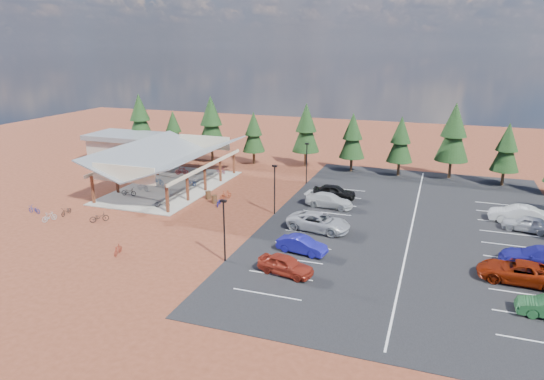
% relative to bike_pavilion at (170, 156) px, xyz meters
% --- Properties ---
extents(ground, '(140.00, 140.00, 0.00)m').
position_rel_bike_pavilion_xyz_m(ground, '(10.00, -7.00, -3.82)').
color(ground, '#622C19').
rests_on(ground, ground).
extents(asphalt_lot, '(27.00, 44.00, 0.04)m').
position_rel_bike_pavilion_xyz_m(asphalt_lot, '(28.50, -4.00, -3.80)').
color(asphalt_lot, black).
rests_on(asphalt_lot, ground).
extents(concrete_pad, '(10.60, 18.60, 0.10)m').
position_rel_bike_pavilion_xyz_m(concrete_pad, '(0.00, 0.00, -3.77)').
color(concrete_pad, gray).
rests_on(concrete_pad, ground).
extents(bike_pavilion, '(11.65, 19.40, 4.97)m').
position_rel_bike_pavilion_xyz_m(bike_pavilion, '(0.00, 0.00, 0.00)').
color(bike_pavilion, '#532317').
rests_on(bike_pavilion, concrete_pad).
extents(outbuilding, '(11.00, 7.00, 3.90)m').
position_rel_bike_pavilion_xyz_m(outbuilding, '(-14.00, 11.00, -1.80)').
color(outbuilding, '#ADA593').
rests_on(outbuilding, ground).
extents(lamp_post_0, '(0.50, 0.25, 5.14)m').
position_rel_bike_pavilion_xyz_m(lamp_post_0, '(15.00, -17.00, -0.85)').
color(lamp_post_0, black).
rests_on(lamp_post_0, ground).
extents(lamp_post_1, '(0.50, 0.25, 5.14)m').
position_rel_bike_pavilion_xyz_m(lamp_post_1, '(15.00, -5.00, -0.85)').
color(lamp_post_1, black).
rests_on(lamp_post_1, ground).
extents(lamp_post_2, '(0.50, 0.25, 5.14)m').
position_rel_bike_pavilion_xyz_m(lamp_post_2, '(15.00, 7.00, -0.85)').
color(lamp_post_2, black).
rests_on(lamp_post_2, ground).
extents(trash_bin_0, '(0.60, 0.60, 0.90)m').
position_rel_bike_pavilion_xyz_m(trash_bin_0, '(7.66, -3.86, -3.37)').
color(trash_bin_0, '#482E19').
rests_on(trash_bin_0, ground).
extents(trash_bin_1, '(0.60, 0.60, 0.90)m').
position_rel_bike_pavilion_xyz_m(trash_bin_1, '(6.32, -2.68, -3.37)').
color(trash_bin_1, '#482E19').
rests_on(trash_bin_1, ground).
extents(pine_0, '(4.05, 4.05, 9.42)m').
position_rel_bike_pavilion_xyz_m(pine_0, '(-14.42, 15.41, 1.93)').
color(pine_0, '#382314').
rests_on(pine_0, ground).
extents(pine_1, '(3.09, 3.09, 7.20)m').
position_rel_bike_pavilion_xyz_m(pine_1, '(-7.86, 14.26, 0.57)').
color(pine_1, '#382314').
rests_on(pine_1, ground).
extents(pine_2, '(4.15, 4.15, 9.67)m').
position_rel_bike_pavilion_xyz_m(pine_2, '(-1.40, 14.09, 2.09)').
color(pine_2, '#382314').
rests_on(pine_2, ground).
extents(pine_3, '(3.23, 3.23, 7.53)m').
position_rel_bike_pavilion_xyz_m(pine_3, '(4.95, 14.74, 0.77)').
color(pine_3, '#382314').
rests_on(pine_3, ground).
extents(pine_4, '(3.84, 3.84, 8.94)m').
position_rel_bike_pavilion_xyz_m(pine_4, '(12.44, 15.71, 1.63)').
color(pine_4, '#382314').
rests_on(pine_4, ground).
extents(pine_5, '(3.44, 3.44, 8.01)m').
position_rel_bike_pavilion_xyz_m(pine_5, '(19.11, 14.95, 1.07)').
color(pine_5, '#382314').
rests_on(pine_5, ground).
extents(pine_6, '(3.38, 3.38, 7.87)m').
position_rel_bike_pavilion_xyz_m(pine_6, '(25.41, 14.80, 0.98)').
color(pine_6, '#382314').
rests_on(pine_6, ground).
extents(pine_7, '(4.19, 4.19, 9.77)m').
position_rel_bike_pavilion_xyz_m(pine_7, '(31.76, 15.66, 2.14)').
color(pine_7, '#382314').
rests_on(pine_7, ground).
extents(pine_8, '(3.33, 3.33, 7.77)m').
position_rel_bike_pavilion_xyz_m(pine_8, '(37.89, 14.19, 0.92)').
color(pine_8, '#382314').
rests_on(pine_8, ground).
extents(bike_0, '(1.83, 0.84, 0.93)m').
position_rel_bike_pavilion_xyz_m(bike_0, '(-2.60, -4.91, -3.26)').
color(bike_0, black).
rests_on(bike_0, concrete_pad).
extents(bike_1, '(1.85, 0.90, 1.07)m').
position_rel_bike_pavilion_xyz_m(bike_1, '(-2.17, -2.75, -3.19)').
color(bike_1, gray).
rests_on(bike_1, concrete_pad).
extents(bike_2, '(1.99, 1.07, 1.00)m').
position_rel_bike_pavilion_xyz_m(bike_2, '(-1.97, 0.14, -3.23)').
color(bike_2, navy).
rests_on(bike_2, concrete_pad).
extents(bike_3, '(1.79, 0.85, 1.04)m').
position_rel_bike_pavilion_xyz_m(bike_3, '(-1.60, 5.32, -3.21)').
color(bike_3, maroon).
rests_on(bike_3, concrete_pad).
extents(bike_4, '(1.73, 1.02, 0.86)m').
position_rel_bike_pavilion_xyz_m(bike_4, '(3.19, -7.20, -3.29)').
color(bike_4, black).
rests_on(bike_4, concrete_pad).
extents(bike_5, '(1.58, 0.89, 0.91)m').
position_rel_bike_pavilion_xyz_m(bike_5, '(1.32, -2.94, -3.27)').
color(bike_5, '#9B9DA3').
rests_on(bike_5, concrete_pad).
extents(bike_6, '(1.68, 1.01, 0.84)m').
position_rel_bike_pavilion_xyz_m(bike_6, '(2.09, 1.15, -3.31)').
color(bike_6, navy).
rests_on(bike_6, concrete_pad).
extents(bike_7, '(1.59, 0.91, 0.92)m').
position_rel_bike_pavilion_xyz_m(bike_7, '(3.04, 7.59, -3.26)').
color(bike_7, maroon).
rests_on(bike_7, concrete_pad).
extents(bike_8, '(0.79, 1.67, 0.84)m').
position_rel_bike_pavilion_xyz_m(bike_8, '(-4.80, -12.35, -3.40)').
color(bike_8, black).
rests_on(bike_8, ground).
extents(bike_9, '(0.90, 1.58, 0.91)m').
position_rel_bike_pavilion_xyz_m(bike_9, '(-5.07, -14.36, -3.37)').
color(bike_9, '#979C9F').
rests_on(bike_9, ground).
extents(bike_10, '(1.60, 0.67, 0.82)m').
position_rel_bike_pavilion_xyz_m(bike_10, '(-8.29, -13.01, -3.41)').
color(bike_10, navy).
rests_on(bike_10, ground).
extents(bike_11, '(0.75, 1.55, 0.90)m').
position_rel_bike_pavilion_xyz_m(bike_11, '(6.18, -18.78, -3.38)').
color(bike_11, maroon).
rests_on(bike_11, ground).
extents(bike_12, '(1.71, 1.72, 0.94)m').
position_rel_bike_pavilion_xyz_m(bike_12, '(-0.37, -12.87, -3.35)').
color(bike_12, black).
rests_on(bike_12, ground).
extents(bike_14, '(0.86, 1.62, 0.81)m').
position_rel_bike_pavilion_xyz_m(bike_14, '(8.52, -4.54, -3.42)').
color(bike_14, navy).
rests_on(bike_14, ground).
extents(bike_15, '(1.10, 1.76, 1.03)m').
position_rel_bike_pavilion_xyz_m(bike_15, '(8.22, -2.16, -3.31)').
color(bike_15, '#99381C').
rests_on(bike_15, ground).
extents(car_0, '(4.58, 2.59, 1.47)m').
position_rel_bike_pavilion_xyz_m(car_0, '(20.25, -17.58, -3.05)').
color(car_0, maroon).
rests_on(car_0, asphalt_lot).
extents(car_1, '(4.38, 2.14, 1.38)m').
position_rel_bike_pavilion_xyz_m(car_1, '(20.33, -13.44, -3.09)').
color(car_1, navy).
rests_on(car_1, asphalt_lot).
extents(car_2, '(6.16, 3.44, 1.63)m').
position_rel_bike_pavilion_xyz_m(car_2, '(20.39, -8.03, -2.97)').
color(car_2, '#A9AAB1').
rests_on(car_2, asphalt_lot).
extents(car_3, '(5.21, 2.48, 1.47)m').
position_rel_bike_pavilion_xyz_m(car_3, '(19.75, -1.06, -3.05)').
color(car_3, '#BCBCBC').
rests_on(car_3, asphalt_lot).
extents(car_4, '(4.82, 2.19, 1.61)m').
position_rel_bike_pavilion_xyz_m(car_4, '(19.64, 1.99, -2.98)').
color(car_4, black).
rests_on(car_4, asphalt_lot).
extents(car_6, '(5.72, 2.87, 1.55)m').
position_rel_bike_pavilion_xyz_m(car_6, '(36.50, -13.11, -3.01)').
color(car_6, maroon).
rests_on(car_6, asphalt_lot).
extents(car_7, '(5.84, 2.64, 1.66)m').
position_rel_bike_pavilion_xyz_m(car_7, '(38.35, -9.91, -2.95)').
color(car_7, navy).
rests_on(car_7, asphalt_lot).
extents(car_8, '(4.50, 2.41, 1.46)m').
position_rel_bike_pavilion_xyz_m(car_8, '(38.54, -1.85, -3.06)').
color(car_8, '#AEB0B6').
rests_on(car_8, asphalt_lot).
extents(car_9, '(5.06, 1.81, 1.66)m').
position_rel_bike_pavilion_xyz_m(car_9, '(37.95, 0.48, -2.95)').
color(car_9, silver).
rests_on(car_9, asphalt_lot).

